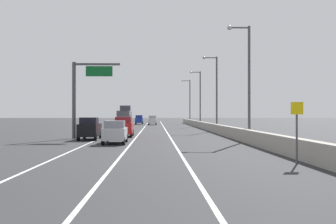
{
  "coord_description": "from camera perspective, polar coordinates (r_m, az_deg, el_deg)",
  "views": [
    {
      "loc": [
        -0.01,
        -4.4,
        2.43
      ],
      "look_at": [
        1.34,
        37.33,
        2.62
      ],
      "focal_mm": 41.58,
      "sensor_mm": 36.0,
      "label": 1
    }
  ],
  "objects": [
    {
      "name": "lane_stripe_center",
      "position": [
        59.49,
        -3.77,
        -2.6
      ],
      "size": [
        0.16,
        130.0,
        0.0
      ],
      "primitive_type": "cube",
      "color": "silver",
      "rests_on": "ground_plane"
    },
    {
      "name": "lamp_post_right_second",
      "position": [
        36.25,
        11.43,
        5.4
      ],
      "size": [
        2.14,
        0.44,
        10.5
      ],
      "color": "#4C4C51",
      "rests_on": "ground_plane"
    },
    {
      "name": "box_truck",
      "position": [
        78.69,
        -6.37,
        -0.66
      ],
      "size": [
        2.56,
        9.77,
        4.11
      ],
      "color": "#4C4C51",
      "rests_on": "ground_plane"
    },
    {
      "name": "ground_plane",
      "position": [
        68.45,
        -1.84,
        -2.3
      ],
      "size": [
        320.0,
        320.0,
        0.0
      ],
      "primitive_type": "plane",
      "color": "#2D2D30"
    },
    {
      "name": "lamp_post_right_fifth",
      "position": [
        92.47,
        3.07,
        1.96
      ],
      "size": [
        2.14,
        0.44,
        10.5
      ],
      "color": "#4C4C51",
      "rests_on": "ground_plane"
    },
    {
      "name": "car_white_3",
      "position": [
        85.59,
        -2.3,
        -1.22
      ],
      "size": [
        1.88,
        4.2,
        2.02
      ],
      "color": "white",
      "rests_on": "ground_plane"
    },
    {
      "name": "jersey_barrier_right",
      "position": [
        45.11,
        8.02,
        -2.65
      ],
      "size": [
        0.6,
        120.0,
        1.1
      ],
      "primitive_type": "cube",
      "color": "#9E998E",
      "rests_on": "ground_plane"
    },
    {
      "name": "car_red_1",
      "position": [
        41.48,
        -6.5,
        -2.17
      ],
      "size": [
        1.96,
        4.57,
        2.1
      ],
      "color": "red",
      "rests_on": "ground_plane"
    },
    {
      "name": "car_black_5",
      "position": [
        37.32,
        -11.41,
        -2.4
      ],
      "size": [
        1.84,
        4.25,
        2.09
      ],
      "color": "black",
      "rests_on": "ground_plane"
    },
    {
      "name": "car_green_0",
      "position": [
        91.47,
        -5.9,
        -1.15
      ],
      "size": [
        2.04,
        4.65,
        2.01
      ],
      "color": "#196033",
      "rests_on": "ground_plane"
    },
    {
      "name": "overhead_sign_gantry",
      "position": [
        39.05,
        -12.56,
        3.12
      ],
      "size": [
        4.68,
        0.36,
        7.5
      ],
      "color": "#47474C",
      "rests_on": "ground_plane"
    },
    {
      "name": "lamp_post_right_third",
      "position": [
        54.84,
        6.9,
        3.48
      ],
      "size": [
        2.14,
        0.44,
        10.5
      ],
      "color": "#4C4C51",
      "rests_on": "ground_plane"
    },
    {
      "name": "car_blue_4",
      "position": [
        90.35,
        -4.25,
        -1.14
      ],
      "size": [
        1.8,
        4.42,
        2.11
      ],
      "color": "#1E389E",
      "rests_on": "ground_plane"
    },
    {
      "name": "car_silver_2",
      "position": [
        31.96,
        -7.76,
        -2.95
      ],
      "size": [
        1.88,
        4.28,
        1.87
      ],
      "color": "#B7B7BC",
      "rests_on": "ground_plane"
    },
    {
      "name": "lane_stripe_right",
      "position": [
        59.47,
        -0.39,
        -2.6
      ],
      "size": [
        0.16,
        130.0,
        0.0
      ],
      "primitive_type": "cube",
      "color": "silver",
      "rests_on": "ground_plane"
    },
    {
      "name": "lamp_post_right_fourth",
      "position": [
        73.62,
        4.55,
        2.52
      ],
      "size": [
        2.14,
        0.44,
        10.5
      ],
      "color": "#4C4C51",
      "rests_on": "ground_plane"
    },
    {
      "name": "speed_advisory_sign",
      "position": [
        19.76,
        18.37,
        -2.19
      ],
      "size": [
        0.6,
        0.11,
        3.0
      ],
      "color": "#4C4C51",
      "rests_on": "ground_plane"
    },
    {
      "name": "lane_stripe_left",
      "position": [
        59.71,
        -7.13,
        -2.59
      ],
      "size": [
        0.16,
        130.0,
        0.0
      ],
      "primitive_type": "cube",
      "color": "silver",
      "rests_on": "ground_plane"
    }
  ]
}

